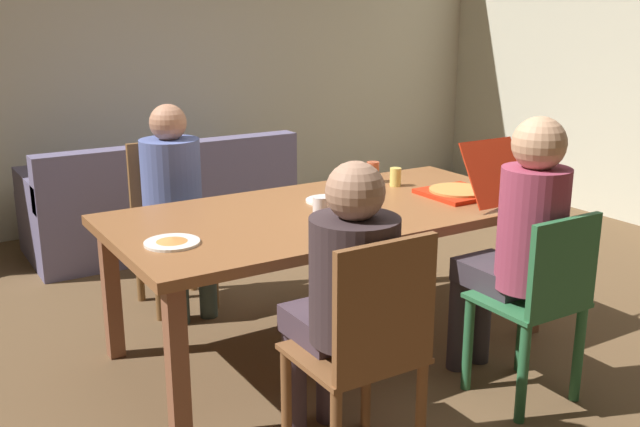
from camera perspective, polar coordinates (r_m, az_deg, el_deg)
The scene contains 17 objects.
ground_plane at distance 3.89m, azimuth 0.79°, elevation -10.07°, with size 20.00×20.00×0.00m, color brown.
back_wall at distance 6.07m, azimuth -13.95°, elevation 13.21°, with size 6.69×0.12×2.95m, color beige.
side_wall_right at distance 6.46m, azimuth 22.90°, elevation 12.59°, with size 0.12×4.78×2.95m, color beige.
dining_table at distance 3.65m, azimuth 0.82°, elevation -0.68°, with size 2.18×1.07×0.73m.
chair_0 at distance 3.30m, azimuth 16.79°, elevation -6.72°, with size 0.41×0.39×0.88m.
person_0 at distance 3.29m, azimuth 15.36°, elevation -1.66°, with size 0.29×0.54×1.27m.
chair_1 at distance 4.36m, azimuth -11.75°, elevation -0.51°, with size 0.40×0.40×0.95m.
person_1 at distance 4.19m, azimuth -11.29°, elevation 1.77°, with size 0.34×0.49×1.19m.
chair_2 at distance 2.66m, azimuth 3.72°, elevation -10.47°, with size 0.44×0.41×0.95m.
person_2 at distance 2.70m, azimuth 2.00°, elevation -5.83°, with size 0.33×0.52×1.19m.
pizza_box_0 at distance 3.92m, azimuth 11.27°, elevation 1.92°, with size 0.35×0.53×0.33m.
plate_0 at distance 3.15m, azimuth -11.50°, elevation -2.17°, with size 0.24×0.24×0.03m.
plate_1 at distance 3.77m, azimuth 0.61°, elevation 1.08°, with size 0.23×0.23×0.03m.
drinking_glass_0 at distance 4.19m, azimuth 4.15°, elevation 3.25°, with size 0.07×0.07×0.12m, color #BD5233.
drinking_glass_1 at distance 3.43m, azimuth 0.04°, elevation 0.42°, with size 0.07×0.07×0.11m, color silver.
drinking_glass_2 at distance 4.11m, azimuth 5.92°, elevation 2.86°, with size 0.06×0.06×0.10m, color #E0CA5E.
couch at distance 5.46m, azimuth -12.24°, elevation 0.50°, with size 1.86×0.82×0.81m.
Camera 1 is at (-1.88, -2.95, 1.69)m, focal length 40.92 mm.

